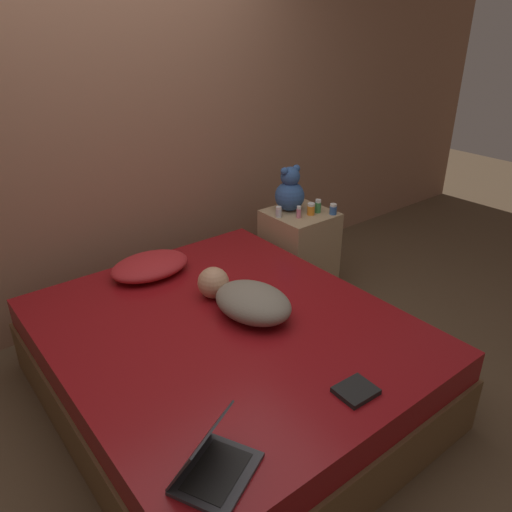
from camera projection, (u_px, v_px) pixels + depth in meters
ground_plane at (228, 395)px, 2.81m from camera, size 12.00×12.00×0.00m
wall_back at (106, 126)px, 3.13m from camera, size 8.00×0.06×2.60m
bed at (227, 361)px, 2.71m from camera, size 1.70×1.98×0.48m
nightstand at (299, 251)px, 3.77m from camera, size 0.45×0.45×0.63m
pillow at (150, 266)px, 3.07m from camera, size 0.49×0.35×0.12m
person_lying at (246, 298)px, 2.67m from camera, size 0.40×0.64×0.18m
laptop at (211, 462)px, 1.74m from camera, size 0.37×0.34×0.22m
teddy_bear at (290, 191)px, 3.61m from camera, size 0.22×0.22×0.33m
bottle_blue at (333, 209)px, 3.58m from camera, size 0.05×0.05×0.08m
bottle_green at (318, 206)px, 3.61m from camera, size 0.04×0.04×0.10m
bottle_clear at (279, 212)px, 3.53m from camera, size 0.04×0.04×0.08m
bottle_pink at (299, 212)px, 3.51m from camera, size 0.03×0.03×0.09m
bottle_orange at (311, 209)px, 3.57m from camera, size 0.05×0.05×0.09m
book at (356, 391)px, 2.13m from camera, size 0.17×0.15×0.02m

